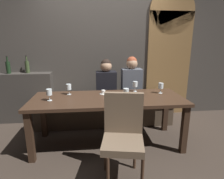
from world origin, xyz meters
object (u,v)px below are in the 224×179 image
Objects in this scene: wine_bottle_pale_label at (27,67)px; banquette_bench at (105,113)px; wine_glass_center_front at (126,92)px; wine_glass_end_right at (49,92)px; wine_glass_near_right at (135,85)px; wine_glass_far_right at (69,87)px; diner_bearded at (131,80)px; dining_table at (108,103)px; chair_near_side at (123,132)px; espresso_cup at (103,92)px; fork_on_table at (108,97)px; wine_bottle_dark_red at (8,67)px; wine_glass_center_back at (161,86)px; diner_redhead at (106,82)px.

banquette_bench is at bearing -14.02° from wine_bottle_pale_label.
wine_glass_end_right is at bearing 175.67° from wine_glass_center_front.
wine_glass_near_right is 1.05m from wine_glass_far_right.
wine_glass_far_right is (-1.07, -0.48, 0.02)m from diner_bearded.
chair_near_side reaches higher than dining_table.
espresso_cup is at bearing -3.26° from wine_glass_far_right.
espresso_cup is (-0.29, 0.33, -0.09)m from wine_glass_center_front.
fork_on_table is at bearing -73.21° from dining_table.
wine_bottle_dark_red reaches higher than diner_bearded.
wine_glass_far_right is 1.00× the size of wine_glass_center_back.
dining_table is 0.84m from wine_glass_end_right.
espresso_cup is (1.38, -0.87, -0.30)m from wine_bottle_pale_label.
wine_glass_near_right is (0.47, -0.40, 0.62)m from banquette_bench.
wine_glass_near_right reaches higher than dining_table.
wine_glass_far_right is at bearing -155.79° from diner_bearded.
espresso_cup is at bearing -32.25° from wine_bottle_pale_label.
wine_glass_center_back is 0.86m from fork_on_table.
wine_glass_center_front is (2.00, -1.16, -0.21)m from wine_bottle_dark_red.
diner_redhead is 0.86m from wine_glass_center_front.
espresso_cup is (-0.16, 0.91, 0.21)m from chair_near_side.
banquette_bench is 0.98m from wine_glass_far_right.
wine_glass_far_right is 0.96× the size of fork_on_table.
wine_bottle_dark_red is 2.75m from wine_glass_center_back.
wine_glass_center_front is (0.13, 0.58, 0.30)m from chair_near_side.
dining_table is 0.34m from wine_glass_center_front.
wine_bottle_pale_label is (-1.43, 0.36, 0.84)m from banquette_bench.
diner_redhead is 2.39× the size of wine_bottle_dark_red.
wine_bottle_dark_red reaches higher than chair_near_side.
banquette_bench is at bearing 146.71° from wine_glass_center_back.
dining_table is 12.94× the size of fork_on_table.
wine_bottle_pale_label is at bearing 6.55° from wine_bottle_dark_red.
wine_glass_far_right and wine_glass_center_back have the same top height.
wine_glass_end_right is (-1.65, -0.21, 0.00)m from wine_glass_center_back.
dining_table is at bearing 149.70° from wine_glass_center_front.
wine_bottle_dark_red is 0.33m from wine_bottle_pale_label.
wine_glass_near_right is 1.00× the size of wine_glass_center_front.
chair_near_side is 1.44m from diner_redhead.
wine_bottle_dark_red reaches higher than wine_glass_far_right.
chair_near_side is 3.01× the size of wine_bottle_dark_red.
diner_redhead is 0.47m from diner_bearded.
wine_glass_far_right is (-0.60, -0.47, 0.03)m from diner_redhead.
diner_bearded reaches higher than fork_on_table.
wine_glass_center_front is 1.05m from wine_glass_end_right.
wine_glass_center_back is at bearing -18.54° from wine_bottle_dark_red.
wine_bottle_dark_red is at bearing 137.02° from chair_near_side.
wine_glass_end_right is (-0.84, -0.75, 0.04)m from diner_redhead.
fork_on_table is (0.06, -0.20, -0.02)m from espresso_cup.
wine_glass_end_right is (-0.81, -0.06, 0.20)m from dining_table.
banquette_bench is at bearing -10.31° from wine_bottle_dark_red.
wine_glass_center_front and wine_glass_center_back have the same top height.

